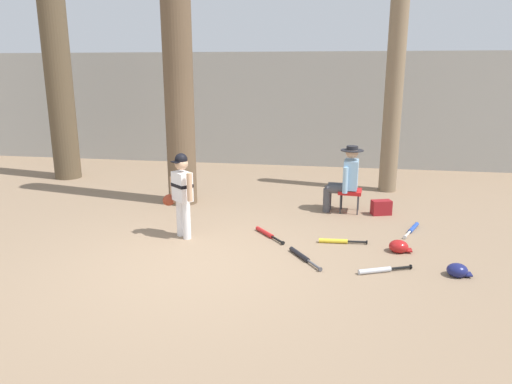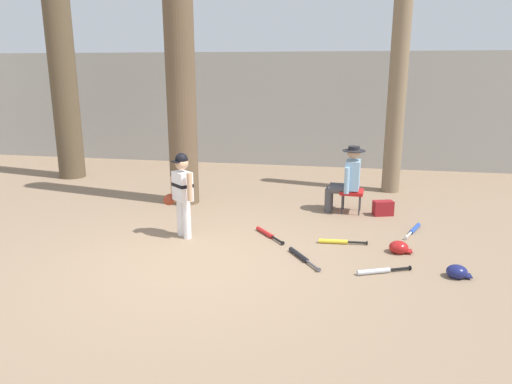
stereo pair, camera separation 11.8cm
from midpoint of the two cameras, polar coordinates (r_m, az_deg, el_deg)
ground_plane at (r=6.43m, az=-6.81°, el=-8.58°), size 60.00×60.00×0.00m
concrete_back_wall at (r=12.80m, az=2.54°, el=9.83°), size 18.00×0.36×2.92m
tree_near_player at (r=9.00m, az=-8.65°, el=14.45°), size 0.84×0.84×5.90m
tree_behind_spectator at (r=10.20m, az=16.73°, el=10.28°), size 0.55×0.55×4.28m
young_ballplayer at (r=7.26m, az=-8.40°, el=0.27°), size 0.58×0.42×1.31m
folding_stool at (r=8.69m, az=11.74°, el=-0.09°), size 0.43×0.43×0.41m
seated_spectator at (r=8.63m, az=11.18°, el=1.73°), size 0.67×0.54×1.20m
handbag_beside_stool at (r=8.71m, az=15.30°, el=-1.87°), size 0.38×0.28×0.26m
tree_far_left at (r=11.95m, az=-21.54°, el=10.41°), size 0.98×0.98×4.68m
bat_aluminum_silver at (r=6.32m, az=14.86°, el=-9.10°), size 0.70×0.35×0.07m
bat_blue_youth at (r=8.02m, az=18.72°, el=-4.27°), size 0.34×0.72×0.07m
bat_black_composite at (r=6.60m, az=5.88°, el=-7.64°), size 0.49×0.69×0.07m
bat_yellow_trainer at (r=7.20m, az=10.12°, el=-5.84°), size 0.71×0.11×0.07m
bat_red_barrel at (r=7.43m, az=1.75°, el=-4.97°), size 0.54×0.64×0.07m
batting_helmet_navy at (r=6.51m, az=23.35°, el=-8.73°), size 0.30×0.23×0.17m
batting_helmet_red at (r=7.05m, az=17.14°, el=-6.34°), size 0.32×0.24×0.18m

